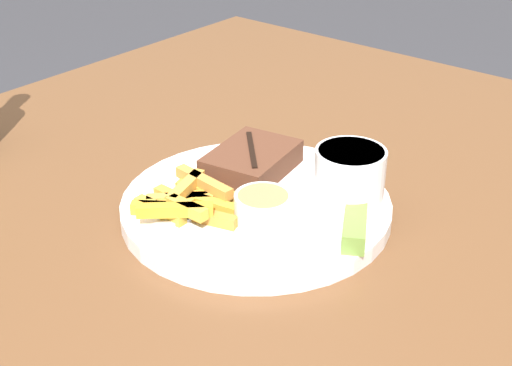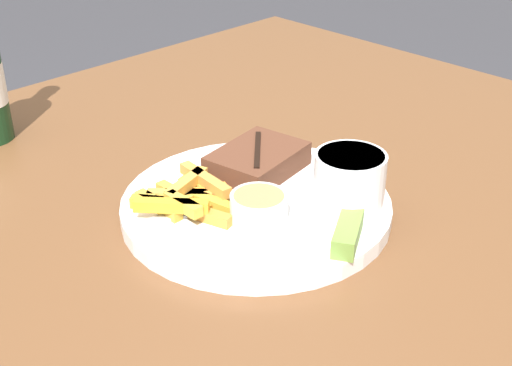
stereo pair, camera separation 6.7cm
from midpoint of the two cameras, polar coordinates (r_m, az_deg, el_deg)
The scene contains 8 objects.
dining_table at distance 0.81m, azimuth -2.38°, elevation -7.51°, with size 1.15×1.04×0.73m.
dinner_plate at distance 0.76m, azimuth -2.52°, elevation -1.97°, with size 0.29×0.29×0.02m.
steak_portion at distance 0.81m, azimuth -2.73°, elevation 1.73°, with size 0.12×0.09×0.03m.
fries_pile at distance 0.74m, azimuth -7.93°, elevation -1.52°, with size 0.11×0.12×0.02m.
coleslaw_cup at distance 0.74m, azimuth 4.94°, elevation 0.63°, with size 0.07×0.07×0.06m.
dipping_sauce_cup at distance 0.72m, azimuth -2.12°, elevation -1.93°, with size 0.06×0.06×0.03m.
pickle_spear at distance 0.70m, azimuth 5.19°, elevation -3.58°, with size 0.07×0.05×0.02m.
fork_utensil at distance 0.73m, azimuth -7.78°, elevation -2.75°, with size 0.13×0.06×0.00m.
Camera 1 is at (-0.51, -0.42, 1.13)m, focal length 50.00 mm.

